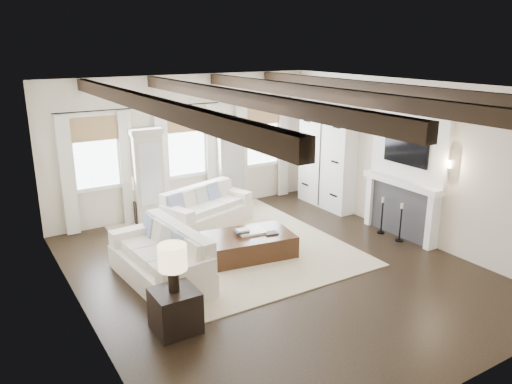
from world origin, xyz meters
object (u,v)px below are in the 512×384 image
sofa_back (206,210)px  sofa_left (164,260)px  ottoman (248,245)px  side_table_front (175,310)px  side_table_back (141,211)px

sofa_back → sofa_left: 2.70m
sofa_back → ottoman: sofa_back is taller
ottoman → side_table_front: 2.73m
ottoman → side_table_front: side_table_front is taller
side_table_back → sofa_back: bearing=-38.9°
sofa_left → side_table_back: 3.03m
sofa_back → side_table_back: 1.48m
side_table_front → side_table_back: side_table_front is taller
ottoman → side_table_back: bearing=119.9°
sofa_left → side_table_front: bearing=-105.9°
sofa_left → side_table_back: bearing=77.9°
sofa_left → ottoman: (1.74, 0.13, -0.16)m
sofa_back → sofa_left: sofa_left is taller
sofa_back → side_table_back: sofa_back is taller
side_table_front → side_table_back: size_ratio=1.14×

